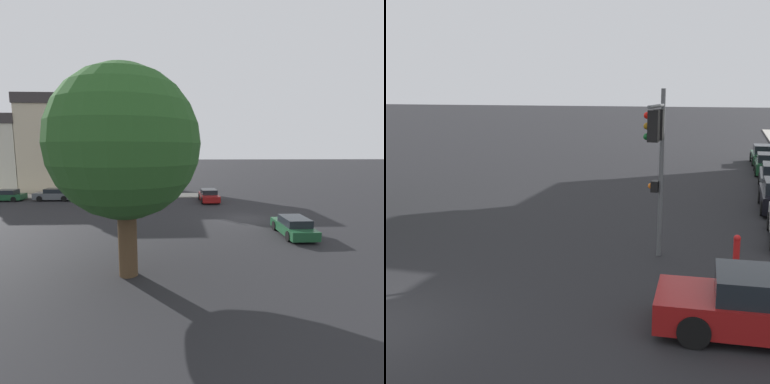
{
  "view_description": "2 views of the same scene",
  "coord_description": "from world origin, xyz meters",
  "views": [
    {
      "loc": [
        -25.24,
        5.58,
        5.99
      ],
      "look_at": [
        0.44,
        4.44,
        2.3
      ],
      "focal_mm": 28.0,
      "sensor_mm": 36.0,
      "label": 1
    },
    {
      "loc": [
        7.84,
        -9.31,
        5.26
      ],
      "look_at": [
        3.45,
        5.87,
        2.19
      ],
      "focal_mm": 50.0,
      "sensor_mm": 36.0,
      "label": 2
    }
  ],
  "objects": [
    {
      "name": "ground_plane",
      "position": [
        0.0,
        0.0,
        0.0
      ],
      "size": [
        300.0,
        300.0,
        0.0
      ],
      "primitive_type": "plane",
      "color": "black"
    },
    {
      "name": "rowhouse_backdrop",
      "position": [
        18.51,
        20.77,
        5.75
      ],
      "size": [
        7.98,
        25.28,
        13.17
      ],
      "color": "#ADBCB2",
      "rests_on": "ground_plane"
    },
    {
      "name": "street_tree",
      "position": [
        -11.45,
        8.02,
        6.21
      ],
      "size": [
        6.9,
        6.9,
        9.7
      ],
      "color": "#4C3823",
      "rests_on": "ground_plane"
    },
    {
      "name": "traffic_signal",
      "position": [
        5.69,
        6.56,
        3.62
      ],
      "size": [
        0.52,
        2.18,
        5.26
      ],
      "rotation": [
        0.0,
        0.0,
        3.07
      ],
      "color": "#515456",
      "rests_on": "ground_plane"
    },
    {
      "name": "crossing_car_0",
      "position": [
        8.69,
        2.14,
        0.68
      ],
      "size": [
        4.59,
        2.21,
        1.41
      ],
      "rotation": [
        0.0,
        0.0,
        3.19
      ],
      "color": "maroon",
      "rests_on": "ground_plane"
    },
    {
      "name": "crossing_car_1",
      "position": [
        -5.25,
        -2.42,
        0.64
      ],
      "size": [
        4.53,
        1.98,
        1.32
      ],
      "rotation": [
        0.0,
        0.0,
        0.01
      ],
      "color": "#194728",
      "rests_on": "ground_plane"
    },
    {
      "name": "parked_car_0",
      "position": [
        10.2,
        10.05,
        0.73
      ],
      "size": [
        1.99,
        4.36,
        1.55
      ],
      "rotation": [
        0.0,
        0.0,
        1.55
      ],
      "color": "silver",
      "rests_on": "ground_plane"
    },
    {
      "name": "parked_car_1",
      "position": [
        10.14,
        15.06,
        0.65
      ],
      "size": [
        2.04,
        4.06,
        1.38
      ],
      "rotation": [
        0.0,
        0.0,
        1.57
      ],
      "color": "black",
      "rests_on": "ground_plane"
    },
    {
      "name": "parked_car_2",
      "position": [
        10.25,
        20.16,
        0.67
      ],
      "size": [
        1.98,
        4.55,
        1.4
      ],
      "rotation": [
        0.0,
        0.0,
        1.54
      ],
      "color": "#4C5156",
      "rests_on": "ground_plane"
    },
    {
      "name": "parked_car_3",
      "position": [
        10.18,
        25.67,
        0.62
      ],
      "size": [
        1.85,
        4.0,
        1.31
      ],
      "rotation": [
        0.0,
        0.0,
        1.56
      ],
      "color": "#194728",
      "rests_on": "ground_plane"
    },
    {
      "name": "fire_hydrant",
      "position": [
        8.15,
        6.99,
        0.49
      ],
      "size": [
        0.22,
        0.22,
        0.92
      ],
      "color": "red",
      "rests_on": "ground_plane"
    }
  ]
}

